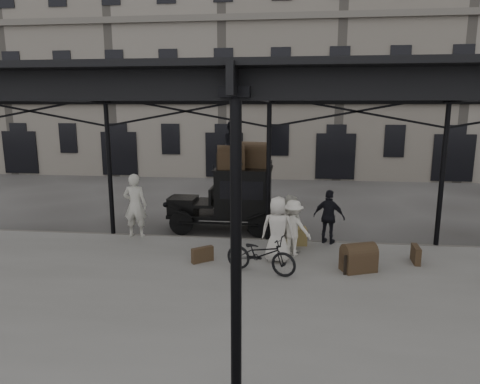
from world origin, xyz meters
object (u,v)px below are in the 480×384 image
at_px(porter_left, 135,205).
at_px(bicycle, 261,254).
at_px(steamer_trunk_platform, 359,259).
at_px(taxi, 234,196).
at_px(steamer_trunk_roof_near, 231,159).
at_px(porter_official, 329,217).

xyz_separation_m(porter_left, bicycle, (4.11, -2.55, -0.53)).
bearing_deg(steamer_trunk_platform, bicycle, 167.94).
relative_size(taxi, porter_left, 1.82).
relative_size(steamer_trunk_roof_near, steamer_trunk_platform, 1.08).
height_order(bicycle, steamer_trunk_platform, bicycle).
height_order(porter_left, bicycle, porter_left).
bearing_deg(porter_left, steamer_trunk_roof_near, -156.49).
distance_m(porter_official, steamer_trunk_platform, 2.28).
relative_size(porter_official, bicycle, 0.89).
height_order(porter_official, steamer_trunk_roof_near, steamer_trunk_roof_near).
distance_m(taxi, porter_left, 3.30).
relative_size(taxi, porter_official, 2.24).
xyz_separation_m(taxi, steamer_trunk_platform, (3.60, -3.67, -0.75)).
bearing_deg(steamer_trunk_platform, taxi, 113.01).
xyz_separation_m(taxi, porter_official, (3.04, -1.52, -0.24)).
relative_size(taxi, bicycle, 2.00).
xyz_separation_m(taxi, bicycle, (1.18, -4.07, -0.57)).
xyz_separation_m(bicycle, steamer_trunk_platform, (2.42, 0.40, -0.18)).
bearing_deg(steamer_trunk_roof_near, porter_official, -32.27).
bearing_deg(porter_left, bicycle, 147.70).
distance_m(porter_left, bicycle, 4.87).
relative_size(taxi, steamer_trunk_roof_near, 4.12).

